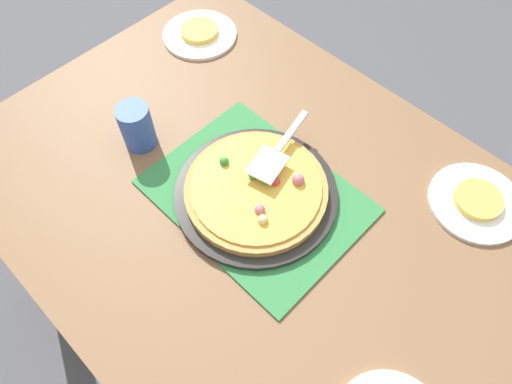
% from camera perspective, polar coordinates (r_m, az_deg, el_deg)
% --- Properties ---
extents(ground_plane, '(8.00, 8.00, 0.00)m').
position_cam_1_polar(ground_plane, '(1.78, -0.00, -13.35)').
color(ground_plane, '#4C4C51').
extents(dining_table, '(1.40, 1.00, 0.75)m').
position_cam_1_polar(dining_table, '(1.19, -0.00, -3.32)').
color(dining_table, brown).
rests_on(dining_table, ground_plane).
extents(placemat, '(0.48, 0.36, 0.01)m').
position_cam_1_polar(placemat, '(1.10, -0.00, -0.47)').
color(placemat, '#2D753D').
rests_on(placemat, dining_table).
extents(pizza_pan, '(0.38, 0.38, 0.01)m').
position_cam_1_polar(pizza_pan, '(1.09, -0.00, -0.20)').
color(pizza_pan, black).
rests_on(pizza_pan, placemat).
extents(pizza, '(0.33, 0.33, 0.05)m').
position_cam_1_polar(pizza, '(1.07, 0.05, 0.38)').
color(pizza, '#B78442').
rests_on(pizza, pizza_pan).
extents(plate_near_left, '(0.22, 0.22, 0.01)m').
position_cam_1_polar(plate_near_left, '(1.48, -6.87, 18.52)').
color(plate_near_left, white).
rests_on(plate_near_left, dining_table).
extents(plate_far_right, '(0.22, 0.22, 0.01)m').
position_cam_1_polar(plate_far_right, '(1.20, 25.26, -1.16)').
color(plate_far_right, white).
rests_on(plate_far_right, dining_table).
extents(served_slice_left, '(0.11, 0.11, 0.02)m').
position_cam_1_polar(served_slice_left, '(1.47, -6.92, 18.91)').
color(served_slice_left, '#EAB747').
rests_on(served_slice_left, plate_near_left).
extents(served_slice_right, '(0.11, 0.11, 0.02)m').
position_cam_1_polar(served_slice_right, '(1.19, 25.49, -0.84)').
color(served_slice_right, '#EAB747').
rests_on(served_slice_right, plate_far_right).
extents(cup_far, '(0.08, 0.08, 0.12)m').
position_cam_1_polar(cup_far, '(1.18, -14.34, 7.74)').
color(cup_far, '#3351AD').
rests_on(cup_far, dining_table).
extents(pizza_server, '(0.09, 0.23, 0.01)m').
position_cam_1_polar(pizza_server, '(1.09, 2.67, 5.12)').
color(pizza_server, silver).
rests_on(pizza_server, pizza).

